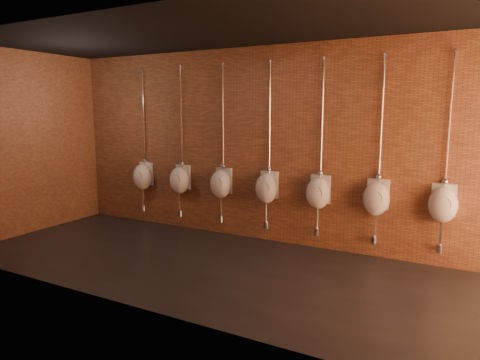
% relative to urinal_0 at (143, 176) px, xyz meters
% --- Properties ---
extents(ground, '(8.50, 8.50, 0.00)m').
position_rel_urinal_0_xyz_m(ground, '(2.88, -1.37, -0.93)').
color(ground, black).
rests_on(ground, ground).
extents(room_shell, '(8.54, 3.04, 3.22)m').
position_rel_urinal_0_xyz_m(room_shell, '(2.88, -1.37, 1.08)').
color(room_shell, black).
rests_on(room_shell, ground).
extents(urinal_0, '(0.40, 0.35, 2.72)m').
position_rel_urinal_0_xyz_m(urinal_0, '(0.00, 0.00, 0.00)').
color(urinal_0, white).
rests_on(urinal_0, ground).
extents(urinal_1, '(0.40, 0.35, 2.72)m').
position_rel_urinal_0_xyz_m(urinal_1, '(0.87, 0.00, 0.00)').
color(urinal_1, white).
rests_on(urinal_1, ground).
extents(urinal_2, '(0.40, 0.35, 2.72)m').
position_rel_urinal_0_xyz_m(urinal_2, '(1.75, 0.00, 0.00)').
color(urinal_2, white).
rests_on(urinal_2, ground).
extents(urinal_3, '(0.40, 0.35, 2.72)m').
position_rel_urinal_0_xyz_m(urinal_3, '(2.62, 0.00, 0.00)').
color(urinal_3, white).
rests_on(urinal_3, ground).
extents(urinal_4, '(0.40, 0.35, 2.72)m').
position_rel_urinal_0_xyz_m(urinal_4, '(3.49, 0.00, 0.00)').
color(urinal_4, white).
rests_on(urinal_4, ground).
extents(urinal_5, '(0.40, 0.35, 2.72)m').
position_rel_urinal_0_xyz_m(urinal_5, '(4.37, 0.00, 0.00)').
color(urinal_5, white).
rests_on(urinal_5, ground).
extents(urinal_6, '(0.40, 0.35, 2.72)m').
position_rel_urinal_0_xyz_m(urinal_6, '(5.24, 0.00, 0.00)').
color(urinal_6, white).
rests_on(urinal_6, ground).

